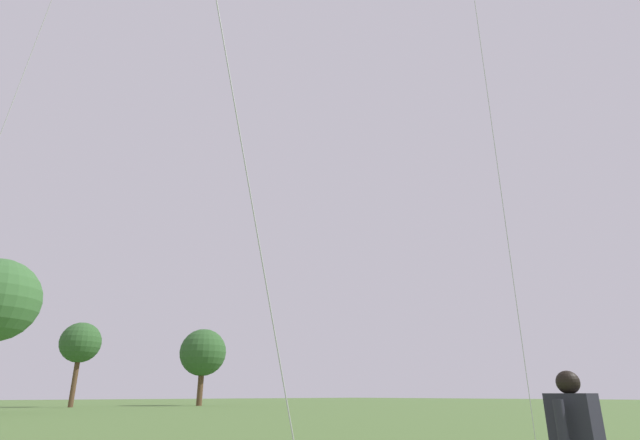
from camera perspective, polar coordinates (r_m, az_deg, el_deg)
tree_oak_right at (r=65.28m, az=-26.15°, el=-12.75°), size 4.59×4.59×9.41m
tree_oak_left at (r=68.32m, az=-13.49°, el=-14.81°), size 5.98×5.98×9.58m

